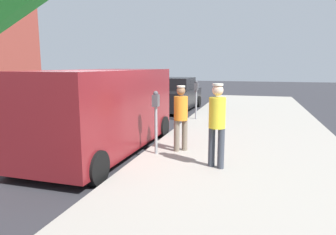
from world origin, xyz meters
name	(u,v)px	position (x,y,z in m)	size (l,w,h in m)	color
ground_plane	(99,159)	(0.00, 0.00, 0.00)	(80.00, 80.00, 0.00)	#2D2D33
sidewalk_slab	(247,170)	(3.50, 0.00, 0.07)	(5.00, 32.00, 0.15)	#9E998E
parking_meter_near	(156,111)	(1.35, 0.38, 1.18)	(0.14, 0.18, 1.52)	gray
parking_meter_far	(196,93)	(1.35, 5.49, 1.18)	(0.14, 0.18, 1.52)	gray
pedestrian_in_yellow	(217,120)	(2.87, -0.24, 1.16)	(0.34, 0.34, 1.75)	#383D47
pedestrian_in_orange	(181,114)	(1.86, 0.80, 1.08)	(0.34, 0.34, 1.63)	#726656
parked_van	(103,109)	(-0.15, 0.58, 1.15)	(2.20, 5.23, 2.15)	maroon
parked_sedan_ahead	(175,96)	(-0.34, 8.62, 0.75)	(2.07, 4.46, 1.65)	black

